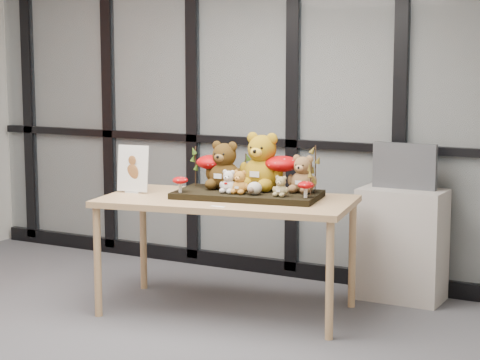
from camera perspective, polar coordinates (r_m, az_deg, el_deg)
The scene contains 24 objects.
room_shell at distance 4.83m, azimuth -14.15°, elevation 7.46°, with size 5.00×5.00×5.00m.
glass_partition at distance 6.87m, azimuth 0.09°, elevation 5.65°, with size 4.90×0.06×2.78m.
display_table at distance 5.79m, azimuth -0.85°, elevation -1.84°, with size 1.78×1.12×0.78m.
diorama_tray at distance 5.79m, azimuth 0.51°, elevation -0.96°, with size 0.95×0.48×0.04m, color black.
bear_pooh_yellow at distance 5.85m, azimuth 1.47°, elevation 1.44°, with size 0.33×0.29×0.43m, color #A27911, non-canonical shape.
bear_brown_medium at distance 5.88m, azimuth -1.01°, elevation 1.14°, with size 0.27×0.25×0.36m, color #412A0D, non-canonical shape.
bear_tan_back at distance 5.74m, azimuth 4.16°, elevation 0.53°, with size 0.21×0.19×0.28m, color brown, non-canonical shape.
bear_small_yellow at distance 5.68m, azimuth -0.00°, elevation -0.05°, with size 0.13×0.12×0.17m, color #BA7728, non-canonical shape.
bear_white_bow at distance 5.72m, azimuth -0.74°, elevation -0.02°, with size 0.13×0.12×0.17m, color silver, non-canonical shape.
bear_beige_small at distance 5.58m, azimuth 2.70°, elevation -0.33°, with size 0.11×0.10×0.15m, color #998956, non-canonical shape.
plush_cream_hedgehog at distance 5.65m, azimuth 0.96°, elevation -0.51°, with size 0.07×0.07×0.09m, color beige, non-canonical shape.
mushroom_back_left at distance 5.97m, azimuth -1.82°, elevation 0.70°, with size 0.22×0.22×0.25m, color #9E0507, non-canonical shape.
mushroom_back_right at distance 5.81m, azimuth 2.76°, elevation 0.56°, with size 0.23×0.23×0.26m, color #9E0507, non-canonical shape.
mushroom_front_left at distance 5.76m, azimuth -3.94°, elevation -0.25°, with size 0.10×0.10×0.12m, color #9E0507, non-canonical shape.
mushroom_front_right at distance 5.54m, azimuth 4.33°, elevation -0.57°, with size 0.11×0.11×0.12m, color #9E0507, non-canonical shape.
sprig_green_far_left at distance 6.02m, azimuth -2.94°, elevation 0.91°, with size 0.05×0.05×0.28m, color #213E0E, non-canonical shape.
sprig_green_mid_left at distance 6.02m, azimuth -1.35°, elevation 0.88°, with size 0.05×0.05×0.27m, color #213E0E, non-canonical shape.
sprig_dry_far_right at distance 5.75m, azimuth 4.97°, elevation 0.72°, with size 0.05×0.05×0.31m, color brown, non-canonical shape.
sprig_dry_mid_right at distance 5.64m, azimuth 4.68°, elevation 0.02°, with size 0.05×0.05×0.20m, color brown, non-canonical shape.
sprig_green_centre at distance 5.97m, azimuth 0.38°, elevation 0.64°, with size 0.05×0.05×0.23m, color #213E0E, non-canonical shape.
sign_holder at distance 6.03m, azimuth -7.05°, elevation 0.63°, with size 0.24×0.07×0.33m.
label_card at distance 5.45m, azimuth -1.47°, elevation -1.75°, with size 0.09×0.03×0.00m, color white.
cabinet at distance 6.25m, azimuth 10.56°, elevation -4.18°, with size 0.59×0.35×0.79m, color #AAA198.
monitor at distance 6.17m, azimuth 10.75°, elevation 0.91°, with size 0.45×0.05×0.32m.
Camera 1 is at (3.27, -3.56, 1.72)m, focal length 65.00 mm.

